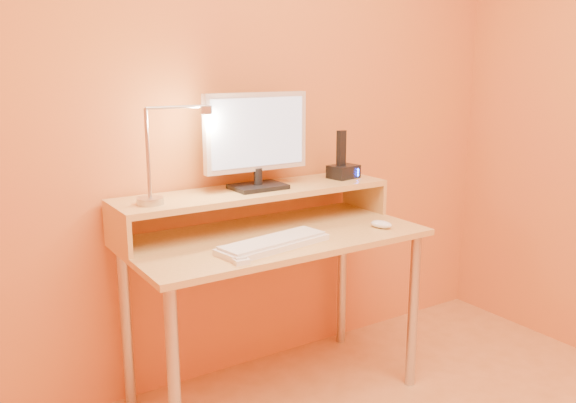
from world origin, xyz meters
TOP-DOWN VIEW (x-y plane):
  - wall_back at (0.00, 1.50)m, footprint 3.00×0.04m
  - desk_leg_fl at (-0.55, 0.93)m, footprint 0.04×0.04m
  - desk_leg_fr at (0.55, 0.93)m, footprint 0.04×0.04m
  - desk_leg_bl at (-0.55, 1.43)m, footprint 0.04×0.04m
  - desk_leg_br at (0.55, 1.43)m, footprint 0.04×0.04m
  - desk_lower at (0.00, 1.18)m, footprint 1.20×0.60m
  - shelf_riser_left at (-0.59, 1.33)m, footprint 0.02×0.30m
  - shelf_riser_right at (0.59, 1.33)m, footprint 0.02×0.30m
  - desk_shelf at (0.00, 1.33)m, footprint 1.20×0.30m
  - monitor_foot at (0.01, 1.33)m, footprint 0.22×0.16m
  - monitor_neck at (0.01, 1.33)m, footprint 0.04×0.04m
  - monitor_panel at (0.01, 1.34)m, footprint 0.47×0.04m
  - monitor_back at (0.01, 1.36)m, footprint 0.43×0.02m
  - monitor_screen at (0.01, 1.32)m, footprint 0.43×0.01m
  - lamp_base at (-0.47, 1.30)m, footprint 0.10×0.10m
  - lamp_post at (-0.47, 1.30)m, footprint 0.01×0.01m
  - lamp_arm at (-0.35, 1.30)m, footprint 0.24×0.01m
  - lamp_head at (-0.23, 1.30)m, footprint 0.04×0.04m
  - lamp_bulb at (-0.23, 1.30)m, footprint 0.03×0.03m
  - phone_dock at (0.47, 1.33)m, footprint 0.15×0.12m
  - phone_handset at (0.45, 1.33)m, footprint 0.04×0.03m
  - phone_led at (0.51, 1.28)m, footprint 0.01×0.00m
  - keyboard at (-0.10, 1.03)m, footprint 0.47×0.22m
  - mouse at (0.43, 1.02)m, footprint 0.08×0.11m
  - remote_control at (-0.28, 1.00)m, footprint 0.07×0.20m

SIDE VIEW (x-z plane):
  - desk_leg_fl at x=-0.55m, z-range 0.00..0.69m
  - desk_leg_fr at x=0.55m, z-range 0.00..0.69m
  - desk_leg_bl at x=-0.55m, z-range 0.00..0.69m
  - desk_leg_br at x=0.55m, z-range 0.00..0.69m
  - desk_lower at x=0.00m, z-range 0.70..0.72m
  - remote_control at x=-0.28m, z-range 0.72..0.74m
  - keyboard at x=-0.10m, z-range 0.72..0.74m
  - mouse at x=0.43m, z-range 0.72..0.75m
  - shelf_riser_left at x=-0.59m, z-range 0.72..0.85m
  - shelf_riser_right at x=0.59m, z-range 0.72..0.85m
  - desk_shelf at x=0.00m, z-range 0.86..0.88m
  - monitor_foot at x=0.01m, z-range 0.88..0.90m
  - lamp_base at x=-0.47m, z-range 0.88..0.90m
  - phone_dock at x=0.47m, z-range 0.88..0.94m
  - phone_led at x=0.51m, z-range 0.89..0.93m
  - monitor_neck at x=0.01m, z-range 0.90..0.97m
  - phone_handset at x=0.45m, z-range 0.94..1.10m
  - lamp_post at x=-0.47m, z-range 0.91..1.24m
  - monitor_panel at x=0.01m, z-range 0.96..1.28m
  - monitor_back at x=0.01m, z-range 0.98..1.25m
  - monitor_screen at x=0.01m, z-range 0.98..1.26m
  - lamp_bulb at x=-0.23m, z-range 1.20..1.21m
  - lamp_head at x=-0.23m, z-range 1.21..1.24m
  - lamp_arm at x=-0.35m, z-range 1.23..1.24m
  - wall_back at x=0.00m, z-range 0.00..2.50m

